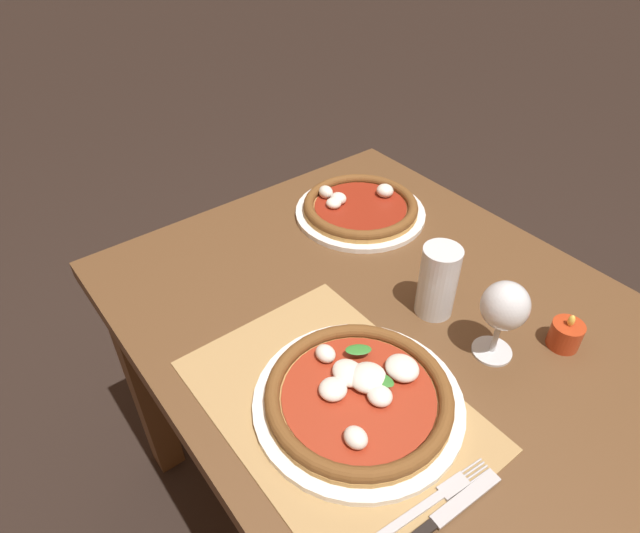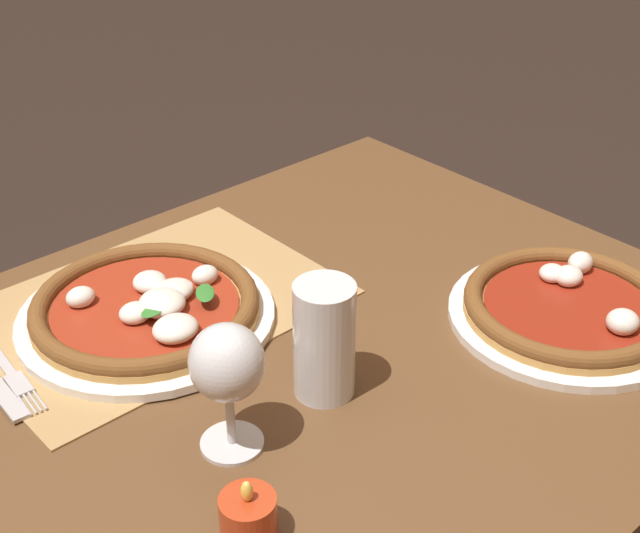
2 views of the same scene
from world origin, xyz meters
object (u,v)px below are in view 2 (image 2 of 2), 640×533
Objects in this scene: wine_glass at (227,368)px; pizza_near at (147,308)px; pizza_far at (568,308)px; fork at (8,369)px; pint_glass at (321,344)px; votive_candle at (248,519)px.

pizza_near is at bearing -102.87° from wine_glass.
pizza_near reaches higher than pizza_far.
pizza_far is 0.71m from fork.
pizza_near reaches higher than fork.
pizza_near is at bearing -73.91° from pint_glass.
wine_glass is 0.14m from pint_glass.
wine_glass is 2.15× the size of votive_candle.
votive_candle is at bearing 71.49° from pizza_near.
wine_glass reaches higher than pizza_near.
pint_glass is (-0.13, -0.00, -0.04)m from wine_glass.
fork is at bearing -32.85° from pizza_far.
pizza_far is 0.49m from wine_glass.
wine_glass reaches higher than pizza_far.
pizza_near is at bearing 172.87° from fork.
votive_candle is at bearing 30.29° from pint_glass.
pizza_far is 1.54× the size of fork.
votive_candle is at bearing 1.04° from pizza_far.
votive_candle is (0.20, 0.12, -0.05)m from pint_glass.
pizza_far is 0.36m from pint_glass.
pint_glass is (0.34, -0.11, 0.05)m from pizza_far.
fork is 2.79× the size of votive_candle.
fork is at bearing -47.32° from pint_glass.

